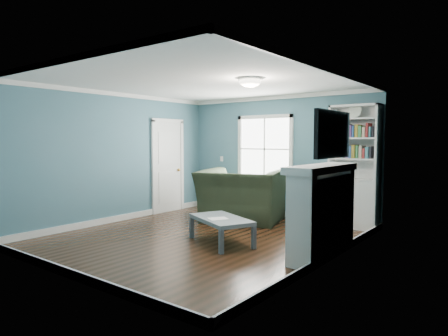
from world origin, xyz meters
The scene contains 13 objects.
floor centered at (0.00, 0.00, 0.00)m, with size 5.00×5.00×0.00m, color black.
room_walls centered at (0.00, 0.00, 1.58)m, with size 5.00×5.00×5.00m.
trim centered at (0.00, 0.00, 1.24)m, with size 4.50×5.00×2.60m.
window centered at (-0.30, 2.49, 1.45)m, with size 1.40×0.06×1.50m.
bookshelf centered at (1.77, 2.30, 0.92)m, with size 0.90×0.35×2.31m.
fireplace centered at (2.08, 0.20, 0.64)m, with size 0.44×1.58×1.30m.
tv centered at (2.20, 0.20, 1.72)m, with size 0.06×1.10×0.65m, color black.
door centered at (-2.22, 1.40, 1.07)m, with size 0.12×0.98×2.17m.
ceiling_fixture centered at (0.90, 0.10, 2.55)m, with size 0.38×0.38×0.15m.
light_switch centered at (-1.50, 2.48, 1.20)m, with size 0.08×0.01×0.12m, color white.
recliner centered at (-0.25, 1.53, 0.70)m, with size 1.60×1.04×1.40m, color black.
coffee_table centered at (0.49, -0.10, 0.36)m, with size 1.29×1.03×0.41m.
paper_sheet centered at (0.51, -0.20, 0.42)m, with size 0.23×0.29×0.00m, color white.
Camera 1 is at (4.35, -5.06, 1.65)m, focal length 32.00 mm.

